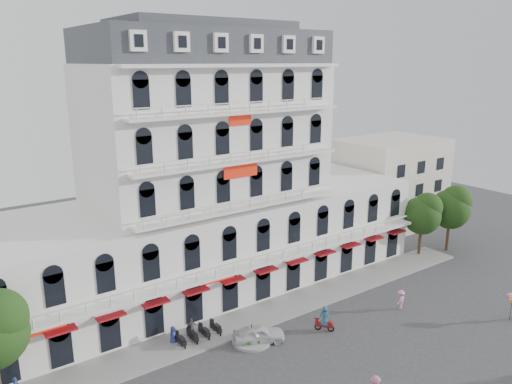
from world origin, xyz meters
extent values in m
plane|color=#38383A|center=(0.00, 0.00, 0.00)|extent=(120.00, 120.00, 0.00)
cube|color=gray|center=(0.00, 9.00, 0.08)|extent=(53.00, 4.00, 0.16)
cube|color=silver|center=(0.00, 18.00, 4.50)|extent=(45.00, 14.00, 9.00)
cube|color=silver|center=(0.00, 18.00, 15.50)|extent=(22.00, 12.00, 13.00)
cube|color=#2D3035|center=(0.00, 18.00, 23.50)|extent=(21.56, 11.76, 3.00)
cube|color=#2D3035|center=(0.00, 18.00, 25.40)|extent=(15.84, 8.64, 0.80)
cube|color=maroon|center=(0.00, 10.50, 3.50)|extent=(40.50, 1.00, 0.15)
cube|color=red|center=(0.00, 11.88, 13.00)|extent=(3.50, 0.10, 1.40)
cube|color=beige|center=(30.00, 20.00, 6.00)|extent=(14.00, 10.00, 12.00)
cylinder|color=gray|center=(-3.00, 6.00, 0.12)|extent=(3.20, 3.20, 0.24)
cylinder|color=black|center=(-3.00, 6.00, 0.90)|extent=(0.08, 0.08, 1.40)
sphere|color=#26551C|center=(-2.30, 6.00, 0.45)|extent=(0.70, 0.70, 0.70)
sphere|color=#26551C|center=(-2.78, 6.66, 0.45)|extent=(0.70, 0.70, 0.70)
sphere|color=#26551C|center=(-3.56, 6.42, 0.45)|extent=(0.70, 0.70, 0.70)
sphere|color=#26551C|center=(-3.57, 5.60, 0.45)|extent=(0.70, 0.70, 0.70)
sphere|color=#26551C|center=(-2.80, 5.33, 0.45)|extent=(0.70, 0.70, 0.70)
cylinder|color=#382314|center=(24.00, 10.00, 1.72)|extent=(0.36, 0.36, 3.43)
sphere|color=black|center=(24.00, 10.00, 4.84)|extent=(4.37, 4.37, 4.37)
sphere|color=black|center=(24.50, 9.70, 5.85)|extent=(3.43, 3.43, 3.43)
sphere|color=black|center=(23.60, 10.30, 5.46)|extent=(3.12, 3.12, 3.12)
cylinder|color=#382314|center=(28.00, 9.00, 1.83)|extent=(0.36, 0.36, 3.65)
sphere|color=black|center=(28.00, 9.00, 5.15)|extent=(4.65, 4.65, 4.65)
sphere|color=black|center=(28.50, 8.70, 6.23)|extent=(3.65, 3.65, 3.65)
sphere|color=black|center=(27.60, 9.30, 5.81)|extent=(3.32, 3.32, 3.32)
imported|color=silver|center=(-2.50, 5.67, 0.72)|extent=(4.56, 3.31, 1.44)
cube|color=maroon|center=(3.07, 3.85, 0.55)|extent=(1.23, 1.38, 0.35)
torus|color=black|center=(2.72, 4.28, 0.28)|extent=(0.48, 0.54, 0.60)
torus|color=black|center=(3.42, 3.43, 0.28)|extent=(0.48, 0.54, 0.60)
imported|color=#265672|center=(3.07, 3.85, 1.36)|extent=(1.02, 1.06, 1.82)
imported|color=navy|center=(-8.30, 9.50, 0.77)|extent=(0.86, 0.68, 1.54)
imported|color=#505157|center=(-6.61, 9.50, 0.86)|extent=(1.04, 0.52, 1.72)
imported|color=#F682CC|center=(11.47, 2.63, 0.92)|extent=(1.32, 0.96, 1.84)
cylinder|color=black|center=(17.69, -4.36, 1.00)|extent=(0.04, 0.04, 2.00)
sphere|color=yellow|center=(17.87, -4.06, 2.21)|extent=(0.44, 0.44, 0.44)
sphere|color=#994CD8|center=(17.52, -4.06, 2.23)|extent=(0.44, 0.44, 0.44)
sphere|color=orange|center=(17.34, -4.36, 2.04)|extent=(0.44, 0.44, 0.44)
camera|label=1|loc=(-23.77, -23.71, 22.24)|focal=35.00mm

